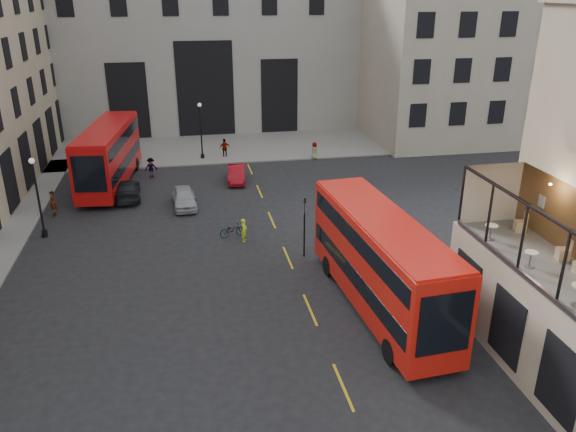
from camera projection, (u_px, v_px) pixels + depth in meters
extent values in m
plane|color=black|center=(390.00, 381.00, 23.21)|extent=(140.00, 140.00, 0.00)
cube|color=black|center=(507.00, 327.00, 23.32)|extent=(0.08, 9.20, 3.00)
cube|color=beige|center=(491.00, 193.00, 26.60)|extent=(3.00, 0.04, 2.90)
cube|color=black|center=(564.00, 201.00, 21.50)|extent=(3.00, 10.00, 0.04)
cube|color=slate|center=(517.00, 269.00, 22.30)|extent=(0.12, 10.00, 0.18)
cube|color=black|center=(528.00, 205.00, 21.26)|extent=(0.12, 10.00, 0.10)
cube|color=beige|center=(542.00, 201.00, 25.15)|extent=(0.04, 0.45, 0.55)
cylinder|color=#FFD899|center=(550.00, 184.00, 23.48)|extent=(0.12, 0.12, 0.05)
cube|color=#B8AA8A|center=(541.00, 318.00, 23.49)|extent=(3.00, 11.00, 4.50)
cube|color=slate|center=(550.00, 269.00, 22.62)|extent=(3.00, 10.00, 0.10)
cube|color=gray|center=(201.00, 46.00, 62.56)|extent=(34.00, 10.00, 18.00)
cube|color=black|center=(205.00, 90.00, 59.49)|extent=(6.00, 0.12, 10.00)
cube|color=black|center=(129.00, 102.00, 58.48)|extent=(4.00, 0.12, 8.00)
cube|color=black|center=(280.00, 97.00, 61.27)|extent=(4.00, 0.12, 8.00)
cube|color=#AA9C89|center=(442.00, 39.00, 59.27)|extent=(16.00, 18.00, 20.00)
cube|color=slate|center=(201.00, 148.00, 56.68)|extent=(40.00, 12.00, 0.12)
cylinder|color=black|center=(304.00, 235.00, 33.41)|extent=(0.10, 0.10, 2.80)
imported|color=black|center=(305.00, 205.00, 32.69)|extent=(0.16, 0.20, 1.00)
cylinder|color=black|center=(94.00, 169.00, 45.52)|extent=(0.10, 0.10, 2.80)
imported|color=black|center=(91.00, 146.00, 44.80)|extent=(0.16, 0.20, 1.00)
cylinder|color=black|center=(39.00, 201.00, 35.66)|extent=(0.14, 0.14, 5.00)
cylinder|color=black|center=(45.00, 233.00, 36.51)|extent=(0.36, 0.36, 0.50)
sphere|color=silver|center=(32.00, 161.00, 34.66)|extent=(0.36, 0.36, 0.36)
cylinder|color=black|center=(201.00, 133.00, 52.12)|extent=(0.14, 0.14, 5.00)
cylinder|color=black|center=(203.00, 157.00, 52.97)|extent=(0.36, 0.36, 0.50)
sphere|color=silver|center=(199.00, 105.00, 51.12)|extent=(0.36, 0.36, 0.36)
cube|color=red|center=(380.00, 261.00, 27.52)|extent=(3.69, 12.53, 4.38)
cube|color=black|center=(380.00, 272.00, 27.76)|extent=(3.68, 11.86, 0.90)
cube|color=black|center=(382.00, 236.00, 27.01)|extent=(3.68, 11.86, 0.90)
cube|color=red|center=(383.00, 219.00, 26.68)|extent=(3.56, 12.28, 0.13)
cylinder|color=black|center=(328.00, 266.00, 31.54)|extent=(0.39, 1.14, 1.12)
cylinder|color=black|center=(371.00, 261.00, 32.15)|extent=(0.39, 1.14, 1.12)
cylinder|color=black|center=(390.00, 352.00, 24.13)|extent=(0.39, 1.14, 1.12)
cylinder|color=black|center=(444.00, 343.00, 24.75)|extent=(0.39, 1.14, 1.12)
cube|color=#BA0D0C|center=(109.00, 154.00, 45.22)|extent=(4.17, 12.46, 4.33)
cube|color=black|center=(110.00, 161.00, 45.45)|extent=(4.13, 11.80, 0.89)
cube|color=black|center=(107.00, 138.00, 44.71)|extent=(4.13, 11.80, 0.89)
cube|color=#BA0D0C|center=(105.00, 127.00, 44.39)|extent=(4.03, 12.21, 0.13)
cylinder|color=black|center=(107.00, 165.00, 49.52)|extent=(0.44, 1.14, 1.11)
cylinder|color=black|center=(136.00, 164.00, 49.69)|extent=(0.44, 1.14, 1.11)
cylinder|color=black|center=(82.00, 197.00, 41.96)|extent=(0.44, 1.14, 1.11)
cylinder|color=black|center=(117.00, 196.00, 42.14)|extent=(0.44, 1.14, 1.11)
imported|color=#A5A6AD|center=(184.00, 198.00, 41.33)|extent=(1.89, 4.20, 1.40)
imported|color=maroon|center=(237.00, 174.00, 46.78)|extent=(1.85, 4.15, 1.32)
imported|color=black|center=(127.00, 189.00, 43.05)|extent=(2.27, 4.93, 1.40)
imported|color=gray|center=(232.00, 230.00, 36.55)|extent=(1.74, 0.92, 0.87)
imported|color=#DEFF1A|center=(244.00, 230.00, 35.69)|extent=(0.52, 0.64, 1.53)
imported|color=gray|center=(119.00, 152.00, 52.44)|extent=(0.85, 0.72, 1.54)
imported|color=gray|center=(151.00, 168.00, 47.59)|extent=(1.29, 1.00, 1.75)
imported|color=gray|center=(225.00, 148.00, 53.24)|extent=(1.15, 0.67, 1.83)
imported|color=gray|center=(314.00, 151.00, 52.80)|extent=(0.79, 0.94, 1.63)
imported|color=gray|center=(53.00, 204.00, 39.65)|extent=(0.65, 0.78, 1.82)
cylinder|color=white|center=(531.00, 252.00, 22.46)|extent=(0.54, 0.54, 0.04)
cylinder|color=slate|center=(530.00, 260.00, 22.59)|extent=(0.07, 0.07, 0.63)
cylinder|color=slate|center=(529.00, 267.00, 22.71)|extent=(0.40, 0.40, 0.03)
cylinder|color=silver|center=(492.00, 226.00, 24.91)|extent=(0.56, 0.56, 0.04)
cylinder|color=slate|center=(491.00, 232.00, 25.04)|extent=(0.08, 0.08, 0.66)
cylinder|color=slate|center=(490.00, 239.00, 25.17)|extent=(0.41, 0.41, 0.03)
cube|color=tan|center=(563.00, 254.00, 23.23)|extent=(0.55, 0.55, 0.50)
cube|color=tan|center=(570.00, 244.00, 23.05)|extent=(0.14, 0.46, 0.44)
cube|color=tan|center=(520.00, 226.00, 25.95)|extent=(0.57, 0.57, 0.50)
cube|color=tan|center=(526.00, 217.00, 25.75)|extent=(0.16, 0.47, 0.45)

